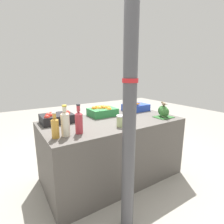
% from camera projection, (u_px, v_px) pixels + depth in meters
% --- Properties ---
extents(ground_plane, '(10.00, 10.00, 0.00)m').
position_uv_depth(ground_plane, '(112.00, 175.00, 2.27)').
color(ground_plane, gray).
extents(market_table, '(1.63, 0.86, 0.74)m').
position_uv_depth(market_table, '(112.00, 149.00, 2.18)').
color(market_table, '#56514C').
rests_on(market_table, ground_plane).
extents(support_pole, '(0.12, 0.12, 2.27)m').
position_uv_depth(support_pole, '(130.00, 96.00, 1.27)').
color(support_pole, '#4C4C51').
rests_on(support_pole, ground_plane).
extents(apple_crate, '(0.35, 0.26, 0.13)m').
position_uv_depth(apple_crate, '(57.00, 118.00, 1.98)').
color(apple_crate, black).
rests_on(apple_crate, market_table).
extents(orange_crate, '(0.35, 0.26, 0.14)m').
position_uv_depth(orange_crate, '(102.00, 111.00, 2.30)').
color(orange_crate, '#2D8442').
rests_on(orange_crate, market_table).
extents(carrot_crate, '(0.35, 0.26, 0.14)m').
position_uv_depth(carrot_crate, '(136.00, 107.00, 2.59)').
color(carrot_crate, '#2847B7').
rests_on(carrot_crate, market_table).
extents(broccoli_pile, '(0.22, 0.19, 0.15)m').
position_uv_depth(broccoli_pile, '(164.00, 112.00, 2.22)').
color(broccoli_pile, '#2D602D').
rests_on(broccoli_pile, market_table).
extents(juice_bottle_amber, '(0.07, 0.07, 0.23)m').
position_uv_depth(juice_bottle_amber, '(55.00, 127.00, 1.51)').
color(juice_bottle_amber, gold).
rests_on(juice_bottle_amber, market_table).
extents(juice_bottle_cloudy, '(0.08, 0.08, 0.28)m').
position_uv_depth(juice_bottle_cloudy, '(65.00, 123.00, 1.56)').
color(juice_bottle_cloudy, beige).
rests_on(juice_bottle_cloudy, market_table).
extents(juice_bottle_ruby, '(0.07, 0.07, 0.28)m').
position_uv_depth(juice_bottle_ruby, '(79.00, 121.00, 1.62)').
color(juice_bottle_ruby, '#B2333D').
rests_on(juice_bottle_ruby, market_table).
extents(pickle_jar, '(0.10, 0.10, 0.12)m').
position_uv_depth(pickle_jar, '(121.00, 121.00, 1.84)').
color(pickle_jar, '#B2C684').
rests_on(pickle_jar, market_table).
extents(sparrow_bird, '(0.06, 0.13, 0.05)m').
position_uv_depth(sparrow_bird, '(164.00, 104.00, 2.18)').
color(sparrow_bird, '#4C3D2D').
rests_on(sparrow_bird, broccoli_pile).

